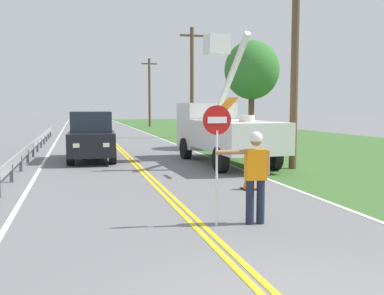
{
  "coord_description": "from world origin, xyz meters",
  "views": [
    {
      "loc": [
        -2.23,
        -3.88,
        2.3
      ],
      "look_at": [
        0.77,
        7.35,
        1.2
      ],
      "focal_mm": 40.42,
      "sensor_mm": 36.0,
      "label": 1
    }
  ],
  "objects_px": {
    "utility_bucket_truck": "(222,129)",
    "utility_pole_far": "(149,91)",
    "utility_pole_mid": "(192,81)",
    "stop_sign_paddle": "(217,138)",
    "flagger_worker": "(255,171)",
    "roadside_tree_verge": "(252,71)",
    "traffic_cone_lead": "(249,177)",
    "utility_pole_near": "(295,50)",
    "oncoming_suv_nearest": "(92,136)"
  },
  "relations": [
    {
      "from": "utility_bucket_truck",
      "to": "utility_pole_mid",
      "type": "xyz_separation_m",
      "value": [
        2.57,
        14.39,
        2.82
      ]
    },
    {
      "from": "utility_pole_near",
      "to": "traffic_cone_lead",
      "type": "relative_size",
      "value": 11.95
    },
    {
      "from": "oncoming_suv_nearest",
      "to": "utility_pole_near",
      "type": "bearing_deg",
      "value": -32.21
    },
    {
      "from": "oncoming_suv_nearest",
      "to": "utility_pole_near",
      "type": "xyz_separation_m",
      "value": [
        7.12,
        -4.49,
        3.31
      ]
    },
    {
      "from": "flagger_worker",
      "to": "utility_pole_mid",
      "type": "relative_size",
      "value": 0.23
    },
    {
      "from": "utility_bucket_truck",
      "to": "oncoming_suv_nearest",
      "type": "relative_size",
      "value": 1.48
    },
    {
      "from": "utility_bucket_truck",
      "to": "utility_pole_mid",
      "type": "relative_size",
      "value": 0.85
    },
    {
      "from": "flagger_worker",
      "to": "utility_bucket_truck",
      "type": "distance_m",
      "value": 9.37
    },
    {
      "from": "oncoming_suv_nearest",
      "to": "traffic_cone_lead",
      "type": "bearing_deg",
      "value": -62.97
    },
    {
      "from": "utility_pole_near",
      "to": "utility_pole_mid",
      "type": "bearing_deg",
      "value": 87.98
    },
    {
      "from": "flagger_worker",
      "to": "utility_pole_far",
      "type": "xyz_separation_m",
      "value": [
        4.84,
        41.95,
        3.03
      ]
    },
    {
      "from": "utility_pole_near",
      "to": "flagger_worker",
      "type": "bearing_deg",
      "value": -123.22
    },
    {
      "from": "flagger_worker",
      "to": "roadside_tree_verge",
      "type": "distance_m",
      "value": 16.05
    },
    {
      "from": "roadside_tree_verge",
      "to": "traffic_cone_lead",
      "type": "bearing_deg",
      "value": -112.91
    },
    {
      "from": "stop_sign_paddle",
      "to": "traffic_cone_lead",
      "type": "relative_size",
      "value": 3.33
    },
    {
      "from": "roadside_tree_verge",
      "to": "utility_pole_far",
      "type": "bearing_deg",
      "value": 92.41
    },
    {
      "from": "oncoming_suv_nearest",
      "to": "flagger_worker",
      "type": "bearing_deg",
      "value": -76.23
    },
    {
      "from": "flagger_worker",
      "to": "traffic_cone_lead",
      "type": "relative_size",
      "value": 2.61
    },
    {
      "from": "utility_bucket_truck",
      "to": "oncoming_suv_nearest",
      "type": "distance_m",
      "value": 5.58
    },
    {
      "from": "traffic_cone_lead",
      "to": "utility_pole_far",
      "type": "bearing_deg",
      "value": 84.7
    },
    {
      "from": "oncoming_suv_nearest",
      "to": "utility_bucket_truck",
      "type": "bearing_deg",
      "value": -22.55
    },
    {
      "from": "flagger_worker",
      "to": "utility_pole_far",
      "type": "relative_size",
      "value": 0.23
    },
    {
      "from": "flagger_worker",
      "to": "stop_sign_paddle",
      "type": "distance_m",
      "value": 1.02
    },
    {
      "from": "flagger_worker",
      "to": "utility_bucket_truck",
      "type": "relative_size",
      "value": 0.26
    },
    {
      "from": "stop_sign_paddle",
      "to": "utility_pole_far",
      "type": "xyz_separation_m",
      "value": [
        5.61,
        41.88,
        2.37
      ]
    },
    {
      "from": "stop_sign_paddle",
      "to": "flagger_worker",
      "type": "bearing_deg",
      "value": -5.06
    },
    {
      "from": "oncoming_suv_nearest",
      "to": "utility_pole_near",
      "type": "relative_size",
      "value": 0.56
    },
    {
      "from": "roadside_tree_verge",
      "to": "utility_pole_near",
      "type": "bearing_deg",
      "value": -101.63
    },
    {
      "from": "stop_sign_paddle",
      "to": "roadside_tree_verge",
      "type": "distance_m",
      "value": 16.18
    },
    {
      "from": "traffic_cone_lead",
      "to": "utility_pole_near",
      "type": "bearing_deg",
      "value": 47.09
    },
    {
      "from": "stop_sign_paddle",
      "to": "utility_pole_near",
      "type": "relative_size",
      "value": 0.28
    },
    {
      "from": "utility_bucket_truck",
      "to": "roadside_tree_verge",
      "type": "bearing_deg",
      "value": 56.79
    },
    {
      "from": "traffic_cone_lead",
      "to": "roadside_tree_verge",
      "type": "relative_size",
      "value": 0.12
    },
    {
      "from": "stop_sign_paddle",
      "to": "utility_pole_far",
      "type": "height_order",
      "value": "utility_pole_far"
    },
    {
      "from": "utility_bucket_truck",
      "to": "roadside_tree_verge",
      "type": "height_order",
      "value": "roadside_tree_verge"
    },
    {
      "from": "stop_sign_paddle",
      "to": "oncoming_suv_nearest",
      "type": "relative_size",
      "value": 0.5
    },
    {
      "from": "oncoming_suv_nearest",
      "to": "roadside_tree_verge",
      "type": "relative_size",
      "value": 0.79
    },
    {
      "from": "flagger_worker",
      "to": "oncoming_suv_nearest",
      "type": "distance_m",
      "value": 11.51
    },
    {
      "from": "oncoming_suv_nearest",
      "to": "utility_pole_mid",
      "type": "relative_size",
      "value": 0.58
    },
    {
      "from": "stop_sign_paddle",
      "to": "utility_bucket_truck",
      "type": "xyz_separation_m",
      "value": [
        3.17,
        8.98,
        -0.3
      ]
    },
    {
      "from": "utility_bucket_truck",
      "to": "oncoming_suv_nearest",
      "type": "xyz_separation_m",
      "value": [
        -5.14,
        2.14,
        -0.35
      ]
    },
    {
      "from": "flagger_worker",
      "to": "oncoming_suv_nearest",
      "type": "bearing_deg",
      "value": 103.77
    },
    {
      "from": "utility_bucket_truck",
      "to": "utility_pole_far",
      "type": "distance_m",
      "value": 33.1
    },
    {
      "from": "traffic_cone_lead",
      "to": "oncoming_suv_nearest",
      "type": "bearing_deg",
      "value": 117.03
    },
    {
      "from": "utility_pole_near",
      "to": "traffic_cone_lead",
      "type": "height_order",
      "value": "utility_pole_near"
    },
    {
      "from": "utility_pole_mid",
      "to": "traffic_cone_lead",
      "type": "xyz_separation_m",
      "value": [
        -3.71,
        -20.1,
        -3.89
      ]
    },
    {
      "from": "utility_pole_far",
      "to": "oncoming_suv_nearest",
      "type": "bearing_deg",
      "value": -103.85
    },
    {
      "from": "stop_sign_paddle",
      "to": "oncoming_suv_nearest",
      "type": "xyz_separation_m",
      "value": [
        -1.97,
        11.11,
        -0.65
      ]
    },
    {
      "from": "roadside_tree_verge",
      "to": "utility_bucket_truck",
      "type": "bearing_deg",
      "value": -123.21
    },
    {
      "from": "utility_bucket_truck",
      "to": "traffic_cone_lead",
      "type": "height_order",
      "value": "utility_bucket_truck"
    }
  ]
}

